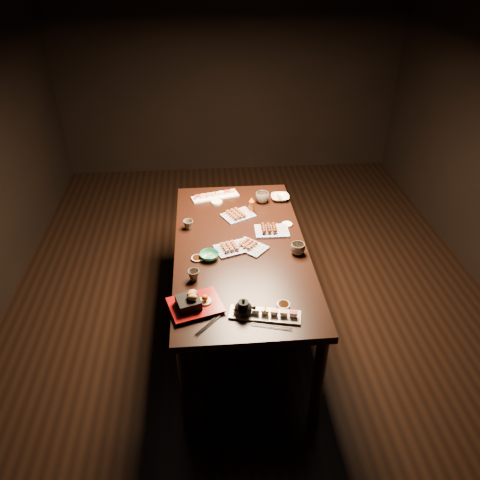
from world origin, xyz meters
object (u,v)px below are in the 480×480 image
Objects in this scene: teacup_far_right at (262,198)px; teapot at (243,307)px; dining_table at (241,289)px; tempura_tray at (195,300)px; sushi_platter_far at (215,195)px; sushi_platter_near at (265,313)px; edamame_bowl_cream at (280,198)px; teacup_far_left at (188,225)px; yakitori_plate_center at (232,246)px; edamame_bowl_green at (209,256)px; yakitori_plate_right at (251,245)px; condiment_bottle at (252,205)px; teacup_near_left at (194,275)px; teacup_mid_right at (298,249)px; yakitori_plate_left at (238,213)px.

teapot reaches higher than teacup_far_right.
tempura_tray is at bearing -109.57° from dining_table.
dining_table is 0.84m from sushi_platter_far.
teacup_far_right reaches higher than sushi_platter_near.
teacup_far_left is (-0.73, -0.38, 0.02)m from edamame_bowl_cream.
yakitori_plate_center is (0.09, -0.76, 0.01)m from sushi_platter_far.
edamame_bowl_green is 1.05× the size of teapot.
sushi_platter_near is 1.79× the size of yakitori_plate_center.
teacup_far_left is (-0.42, 0.29, 0.01)m from yakitori_plate_right.
edamame_bowl_cream is 1.13× the size of condiment_bottle.
tempura_tray is 1.32m from teacup_far_right.
sushi_platter_near is 1.32m from teacup_far_right.
sushi_platter_near is (0.08, -0.70, 0.40)m from dining_table.
teapot is (0.28, -0.34, 0.02)m from teacup_near_left.
yakitori_plate_right is at bearing -15.16° from yakitori_plate_center.
teacup_mid_right is 0.74m from teacup_far_right.
yakitori_plate_right is 0.51m from teacup_far_left.
teacup_near_left is at bearing -119.10° from condiment_bottle.
teacup_far_left is (-0.37, -0.14, 0.00)m from yakitori_plate_left.
teacup_near_left is at bearing 149.99° from sushi_platter_near.
sushi_platter_far is 0.78m from yakitori_plate_right.
sushi_platter_near is 1.77× the size of yakitori_plate_left.
teapot is at bearing -85.52° from dining_table.
yakitori_plate_left is (-0.05, 0.43, 0.00)m from yakitori_plate_right.
teapot is (0.32, -0.93, 0.02)m from teacup_far_left.
tempura_tray reaches higher than teacup_far_left.
tempura_tray is 0.84m from teacup_mid_right.
tempura_tray reaches higher than teapot.
condiment_bottle is (0.16, 1.13, 0.01)m from teapot.
yakitori_plate_right is 1.66× the size of edamame_bowl_green.
edamame_bowl_cream is at bearing 67.84° from dining_table.
dining_table is 7.92× the size of yakitori_plate_left.
tempura_tray is 1.14m from condiment_bottle.
edamame_bowl_green is at bearing -179.39° from teacup_mid_right.
teacup_mid_right is at bearing -9.10° from dining_table.
dining_table is at bearing -105.02° from condiment_bottle.
teacup_near_left is 0.68× the size of teacup_far_right.
yakitori_plate_center reaches higher than yakitori_plate_right.
tempura_tray is 3.00× the size of teacup_mid_right.
sushi_platter_far is 2.61× the size of edamame_bowl_cream.
teapot is at bearing -71.29° from teacup_far_left.
dining_table is 8.52× the size of yakitori_plate_right.
yakitori_plate_right is 1.64× the size of condiment_bottle.
tempura_tray is at bearing -112.42° from condiment_bottle.
edamame_bowl_green is 1.76× the size of teacup_far_left.
yakitori_plate_right is at bearing 90.03° from teapot.
teacup_far_right is at bearing 47.83° from yakitori_plate_center.
teacup_far_left is 0.52m from condiment_bottle.
sushi_platter_near is 0.65m from edamame_bowl_green.
condiment_bottle is (0.12, 0.46, 0.44)m from dining_table.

